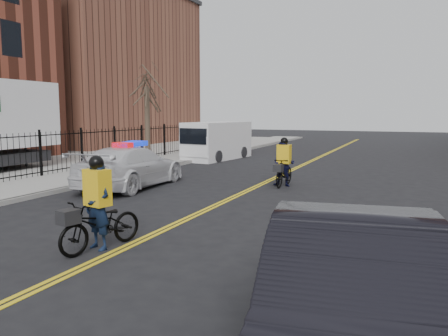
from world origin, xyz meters
TOP-DOWN VIEW (x-y plane):
  - ground at (0.00, 0.00)m, footprint 120.00×120.00m
  - center_line_left at (-0.08, 8.00)m, footprint 0.10×60.00m
  - center_line_right at (0.08, 8.00)m, footprint 0.10×60.00m
  - sidewalk at (-7.50, 8.00)m, footprint 3.00×60.00m
  - curb at (-6.00, 8.00)m, footprint 0.20×60.00m
  - iron_fence at (-9.00, 8.00)m, footprint 0.12×28.00m
  - warehouse_far at (-23.00, 24.00)m, footprint 14.00×18.00m
  - street_tree at (-7.60, 10.00)m, footprint 3.20×3.20m
  - police_cruiser at (-4.32, 3.87)m, footprint 2.51×5.49m
  - dark_sedan at (4.95, -5.21)m, footprint 2.64×5.41m
  - cargo_van at (-5.52, 14.24)m, footprint 2.52×5.52m
  - cyclist_near at (-0.46, -2.69)m, footprint 1.12×2.09m
  - cyclist_far at (0.92, 6.36)m, footprint 0.86×1.87m

SIDE VIEW (x-z plane):
  - ground at x=0.00m, z-range 0.00..0.00m
  - center_line_left at x=-0.08m, z-range 0.00..0.01m
  - center_line_right at x=0.08m, z-range 0.00..0.01m
  - sidewalk at x=-7.50m, z-range 0.00..0.15m
  - curb at x=-6.00m, z-range 0.00..0.15m
  - cyclist_near at x=-0.46m, z-range -0.30..1.65m
  - cyclist_far at x=0.92m, z-range -0.20..1.68m
  - police_cruiser at x=-4.32m, z-range -0.07..1.64m
  - dark_sedan at x=4.95m, z-range 0.00..1.71m
  - iron_fence at x=-9.00m, z-range 0.00..2.00m
  - cargo_van at x=-5.52m, z-range -0.02..2.21m
  - street_tree at x=-7.60m, z-range 1.13..5.93m
  - warehouse_far at x=-23.00m, z-range 0.00..14.00m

